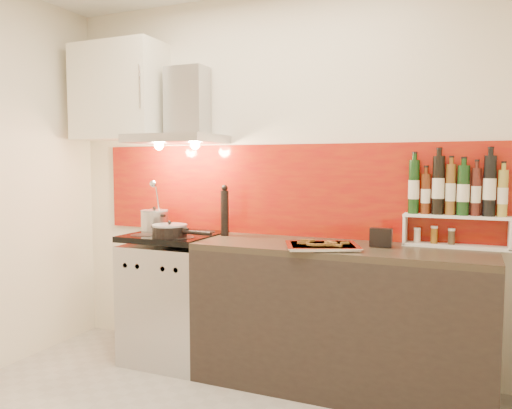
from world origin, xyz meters
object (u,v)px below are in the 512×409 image
at_px(baking_tray, 322,246).
at_px(pepper_mill, 225,211).
at_px(stock_pot, 155,220).
at_px(saute_pan, 171,231).
at_px(range_stove, 174,298).
at_px(counter, 339,317).

bearing_deg(baking_tray, pepper_mill, 162.39).
height_order(stock_pot, saute_pan, stock_pot).
bearing_deg(pepper_mill, range_stove, -162.08).
bearing_deg(stock_pot, saute_pan, -40.22).
relative_size(range_stove, saute_pan, 1.98).
height_order(range_stove, stock_pot, stock_pot).
xyz_separation_m(range_stove, pepper_mill, (0.35, 0.11, 0.63)).
relative_size(saute_pan, pepper_mill, 1.28).
distance_m(range_stove, stock_pot, 0.60).
bearing_deg(baking_tray, saute_pan, -178.91).
bearing_deg(saute_pan, stock_pot, 139.78).
distance_m(range_stove, baking_tray, 1.23).
relative_size(range_stove, counter, 0.51).
height_order(counter, saute_pan, saute_pan).
height_order(stock_pot, baking_tray, stock_pot).
relative_size(pepper_mill, baking_tray, 0.69).
bearing_deg(range_stove, baking_tray, -6.74).
bearing_deg(stock_pot, pepper_mill, 0.41).
height_order(range_stove, counter, range_stove).
bearing_deg(baking_tray, counter, 61.67).
height_order(counter, pepper_mill, pepper_mill).
relative_size(stock_pot, pepper_mill, 0.57).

